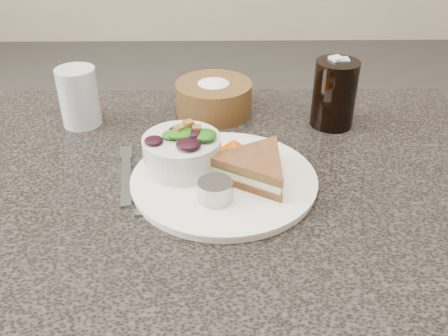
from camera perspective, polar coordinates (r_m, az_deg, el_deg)
name	(u,v)px	position (r m, az deg, el deg)	size (l,w,h in m)	color
dining_table	(220,325)	(1.08, -0.43, -17.53)	(1.00, 0.70, 0.75)	black
dinner_plate	(224,180)	(0.80, 0.00, -1.42)	(0.30, 0.30, 0.01)	white
sandwich	(254,168)	(0.79, 3.48, 0.04)	(0.16, 0.16, 0.04)	brown
salad_bowl	(182,147)	(0.81, -4.83, 2.41)	(0.13, 0.13, 0.07)	silver
dressing_ramekin	(215,191)	(0.74, -1.01, -2.62)	(0.05, 0.05, 0.03)	#9C9D9E
orange_wedge	(234,147)	(0.86, 1.15, 2.47)	(0.06, 0.06, 0.03)	#FF6300
fork	(126,177)	(0.83, -11.13, -1.06)	(0.02, 0.16, 0.00)	#9299A1
knife	(146,181)	(0.82, -8.89, -1.42)	(0.01, 0.19, 0.00)	gray
bread_basket	(214,93)	(1.02, -1.19, 8.60)	(0.15, 0.15, 0.09)	brown
cola_glass	(335,91)	(0.98, 12.54, 8.59)	(0.08, 0.08, 0.14)	black
water_glass	(79,97)	(1.01, -16.25, 7.80)	(0.08, 0.08, 0.11)	#A8B5BE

